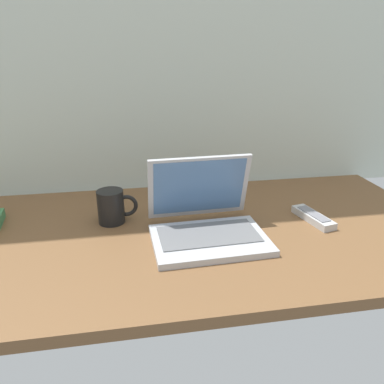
{
  "coord_description": "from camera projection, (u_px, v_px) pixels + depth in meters",
  "views": [
    {
      "loc": [
        -0.13,
        -0.97,
        0.54
      ],
      "look_at": [
        0.03,
        0.0,
        0.15
      ],
      "focal_mm": 35.47,
      "sensor_mm": 36.0,
      "label": 1
    }
  ],
  "objects": [
    {
      "name": "laptop",
      "position": [
        206.0,
        221.0,
        1.06
      ],
      "size": [
        0.32,
        0.29,
        0.21
      ],
      "color": "#B2B5BA",
      "rests_on": "desk"
    },
    {
      "name": "desk",
      "position": [
        180.0,
        236.0,
        1.1
      ],
      "size": [
        1.6,
        0.76,
        0.03
      ],
      "color": "brown",
      "rests_on": "ground"
    },
    {
      "name": "coffee_mug",
      "position": [
        112.0,
        206.0,
        1.14
      ],
      "size": [
        0.12,
        0.08,
        0.1
      ],
      "color": "black",
      "rests_on": "desk"
    },
    {
      "name": "remote_control_near",
      "position": [
        314.0,
        218.0,
        1.16
      ],
      "size": [
        0.08,
        0.17,
        0.02
      ],
      "color": "#B7B7B7",
      "rests_on": "desk"
    }
  ]
}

